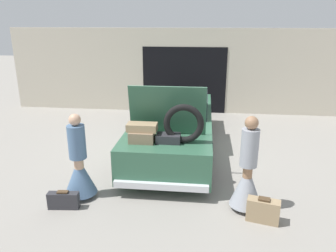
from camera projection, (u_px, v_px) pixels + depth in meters
name	position (u px, v px, depth m)	size (l,w,h in m)	color
ground_plane	(174.00, 149.00, 8.12)	(40.00, 40.00, 0.00)	gray
garage_wall_back	(184.00, 71.00, 11.01)	(12.00, 0.14, 2.80)	beige
car	(174.00, 126.00, 7.92)	(1.81, 4.87, 1.87)	#336047
person_left	(79.00, 168.00, 5.80)	(0.58, 0.58, 1.56)	tan
person_right	(247.00, 177.00, 5.40)	(0.54, 0.54, 1.64)	#997051
suitcase_beside_left_person	(64.00, 200.00, 5.54)	(0.53, 0.19, 0.32)	#2D2D33
suitcase_beside_right_person	(263.00, 210.00, 5.17)	(0.54, 0.31, 0.41)	#9E8460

